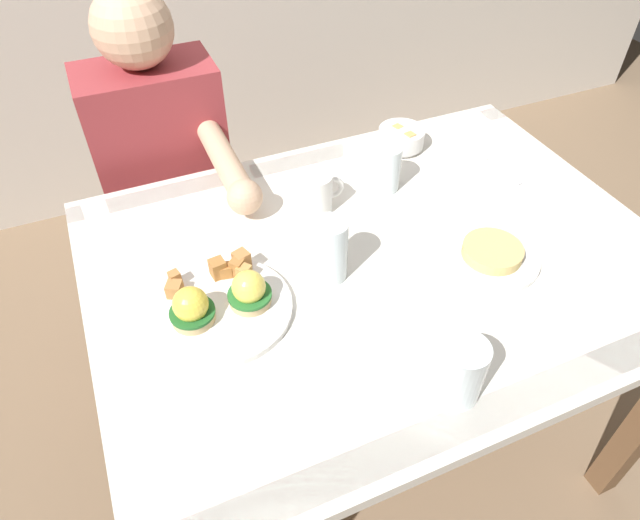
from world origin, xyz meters
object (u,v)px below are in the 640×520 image
object	(u,v)px
water_glass_extra	(330,254)
fork	(493,167)
dining_table	(378,290)
water_glass_far	(385,170)
diner_person	(169,175)
coffee_mug	(316,191)
water_glass_near	(459,374)
eggs_benedict_plate	(221,302)
side_plate	(491,255)
fruit_bowl	(401,138)

from	to	relation	value
water_glass_extra	fork	bearing A→B (deg)	19.02
dining_table	water_glass_far	bearing A→B (deg)	60.89
water_glass_far	diner_person	size ratio (longest dim) A/B	0.10
coffee_mug	fork	bearing A→B (deg)	-2.94
water_glass_extra	coffee_mug	bearing A→B (deg)	74.66
fork	water_glass_near	bearing A→B (deg)	-131.21
eggs_benedict_plate	diner_person	xyz separation A→B (m)	(0.01, 0.62, -0.11)
eggs_benedict_plate	water_glass_near	bearing A→B (deg)	-46.81
water_glass_extra	diner_person	bearing A→B (deg)	109.44
water_glass_far	side_plate	xyz separation A→B (m)	(0.09, -0.31, -0.04)
fruit_bowl	fork	size ratio (longest dim) A/B	0.77
water_glass_far	side_plate	distance (m)	0.33
eggs_benedict_plate	side_plate	xyz separation A→B (m)	(0.56, -0.08, -0.01)
dining_table	water_glass_near	bearing A→B (deg)	-97.25
coffee_mug	water_glass_far	xyz separation A→B (m)	(0.18, 0.01, -0.00)
water_glass_far	coffee_mug	bearing A→B (deg)	-176.20
water_glass_extra	fruit_bowl	bearing A→B (deg)	44.66
eggs_benedict_plate	fork	bearing A→B (deg)	14.08
water_glass_near	water_glass_far	size ratio (longest dim) A/B	1.06
water_glass_near	fruit_bowl	bearing A→B (deg)	67.76
eggs_benedict_plate	water_glass_near	size ratio (longest dim) A/B	2.26
side_plate	water_glass_extra	bearing A→B (deg)	164.34
coffee_mug	water_glass_extra	bearing A→B (deg)	-105.34
water_glass_extra	diner_person	xyz separation A→B (m)	(-0.22, 0.61, -0.15)
dining_table	side_plate	size ratio (longest dim) A/B	6.00
dining_table	water_glass_near	size ratio (longest dim) A/B	10.04
fruit_bowl	water_glass_extra	xyz separation A→B (m)	(-0.36, -0.36, 0.03)
coffee_mug	fork	size ratio (longest dim) A/B	0.72
water_glass_extra	side_plate	bearing A→B (deg)	-15.66
fruit_bowl	water_glass_near	distance (m)	0.75
eggs_benedict_plate	diner_person	world-z (taller)	diner_person
fruit_bowl	water_glass_extra	world-z (taller)	water_glass_extra
water_glass_far	eggs_benedict_plate	bearing A→B (deg)	-154.11
fruit_bowl	fork	bearing A→B (deg)	-45.69
fork	water_glass_near	distance (m)	0.69
water_glass_near	diner_person	world-z (taller)	diner_person
coffee_mug	side_plate	xyz separation A→B (m)	(0.27, -0.30, -0.04)
fruit_bowl	dining_table	bearing A→B (deg)	-124.48
dining_table	coffee_mug	bearing A→B (deg)	108.37
water_glass_near	water_glass_extra	xyz separation A→B (m)	(-0.08, 0.33, 0.01)
fork	water_glass_extra	size ratio (longest dim) A/B	1.13
fruit_bowl	water_glass_near	xyz separation A→B (m)	(-0.28, -0.69, 0.02)
eggs_benedict_plate	water_glass_extra	size ratio (longest dim) A/B	1.97
coffee_mug	side_plate	size ratio (longest dim) A/B	0.56
water_glass_near	water_glass_extra	size ratio (longest dim) A/B	0.87
water_glass_extra	side_plate	world-z (taller)	water_glass_extra
diner_person	fork	bearing A→B (deg)	-29.66
fruit_bowl	side_plate	size ratio (longest dim) A/B	0.60
water_glass_near	water_glass_extra	distance (m)	0.34
dining_table	water_glass_extra	bearing A→B (deg)	-175.55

